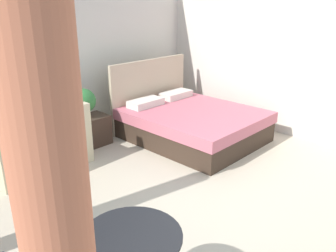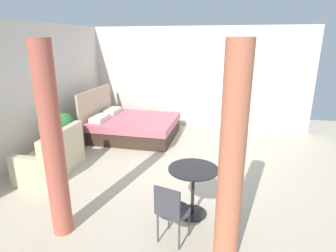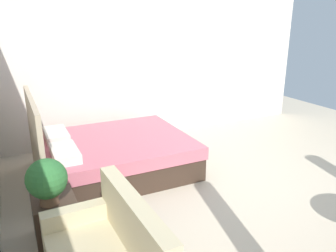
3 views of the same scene
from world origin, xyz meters
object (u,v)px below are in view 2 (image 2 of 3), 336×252
Objects in this scene: nightstand at (71,142)px; potted_plant at (64,122)px; bed at (131,126)px; balcony_table at (193,182)px; cafe_chair_near_window at (171,209)px; couch at (53,159)px.

potted_plant is at bearing 155.55° from nightstand.
bed is 2.95× the size of balcony_table.
balcony_table is 0.71m from cafe_chair_near_window.
couch is 2.87× the size of potted_plant.
bed is at bearing 26.91° from cafe_chair_near_window.
nightstand is at bearing 49.94° from cafe_chair_near_window.
potted_plant is 3.78m from cafe_chair_near_window.
nightstand is 1.06× the size of potted_plant.
balcony_table is (-1.77, -3.09, 0.28)m from nightstand.
potted_plant is at bearing 17.70° from couch.
nightstand is (-1.34, 0.99, -0.05)m from bed.
cafe_chair_near_window is at bearing -117.72° from couch.
nightstand is 3.81m from cafe_chair_near_window.
nightstand is at bearing -24.45° from potted_plant.
bed is at bearing -35.60° from potted_plant.
cafe_chair_near_window is at bearing -130.06° from nightstand.
bed is at bearing -36.33° from nightstand.
potted_plant is 0.63× the size of balcony_table.
potted_plant reaches higher than couch.
cafe_chair_near_window reaches higher than balcony_table.
balcony_table is at bearing -117.96° from potted_plant.
couch is 1.63× the size of cafe_chair_near_window.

